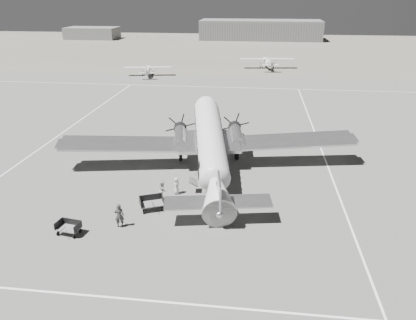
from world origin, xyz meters
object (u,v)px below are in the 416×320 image
object	(u,v)px
dc3_airliner	(211,146)
light_plane_left	(148,71)
hangar_main	(260,30)
passenger	(176,186)
ground_crew	(119,215)
light_plane_right	(267,63)
baggage_cart_near	(152,203)
baggage_cart_far	(69,228)
ramp_agent	(163,190)
shed_secondary	(92,33)

from	to	relation	value
dc3_airliner	light_plane_left	xyz separation A→B (m)	(-17.97, 45.59, -1.72)
hangar_main	passenger	world-z (taller)	hangar_main
dc3_airliner	ground_crew	bearing A→B (deg)	-128.86
light_plane_left	light_plane_right	distance (m)	26.37
hangar_main	dc3_airliner	bearing A→B (deg)	-91.97
baggage_cart_near	passenger	world-z (taller)	passenger
baggage_cart_far	ground_crew	world-z (taller)	ground_crew
dc3_airliner	passenger	world-z (taller)	dc3_airliner
light_plane_right	ground_crew	distance (m)	67.70
hangar_main	light_plane_left	bearing A→B (deg)	-107.12
light_plane_left	ramp_agent	world-z (taller)	light_plane_left
hangar_main	shed_secondary	distance (m)	60.22
dc3_airliner	baggage_cart_far	distance (m)	14.30
hangar_main	dc3_airliner	size ratio (longest dim) A/B	1.48
light_plane_left	baggage_cart_near	xyz separation A→B (m)	(14.25, -52.78, -0.46)
baggage_cart_far	passenger	world-z (taller)	passenger
hangar_main	ground_crew	distance (m)	127.24
light_plane_left	shed_secondary	bearing A→B (deg)	109.00
shed_secondary	light_plane_right	distance (m)	82.82
baggage_cart_near	ground_crew	xyz separation A→B (m)	(-1.65, -2.68, 0.38)
hangar_main	shed_secondary	world-z (taller)	hangar_main
shed_secondary	dc3_airliner	distance (m)	125.21
shed_secondary	baggage_cart_far	size ratio (longest dim) A/B	10.81
baggage_cart_near	light_plane_right	bearing A→B (deg)	57.84
dc3_airliner	baggage_cart_near	distance (m)	8.38
dc3_airliner	light_plane_left	world-z (taller)	dc3_airliner
dc3_airliner	ground_crew	world-z (taller)	dc3_airliner
shed_secondary	light_plane_right	world-z (taller)	shed_secondary
hangar_main	passenger	xyz separation A→B (m)	(-6.38, -121.29, -2.58)
hangar_main	baggage_cart_near	size ratio (longest dim) A/B	22.25
hangar_main	baggage_cart_far	world-z (taller)	hangar_main
baggage_cart_far	passenger	xyz separation A→B (m)	(6.23, 6.92, 0.25)
light_plane_right	ground_crew	bearing A→B (deg)	-106.70
passenger	baggage_cart_far	bearing A→B (deg)	136.58
light_plane_right	passenger	xyz separation A→B (m)	(-8.21, -61.19, -0.50)
light_plane_left	light_plane_right	bearing A→B (deg)	14.59
light_plane_left	baggage_cart_near	world-z (taller)	light_plane_left
light_plane_right	ramp_agent	xyz separation A→B (m)	(-9.12, -62.24, -0.45)
ground_crew	baggage_cart_far	bearing A→B (deg)	7.65
shed_secondary	light_plane_right	bearing A→B (deg)	-41.70
dc3_airliner	ramp_agent	size ratio (longest dim) A/B	18.36
light_plane_right	ramp_agent	size ratio (longest dim) A/B	7.61
light_plane_right	baggage_cart_far	size ratio (longest dim) A/B	7.08
baggage_cart_near	dc3_airliner	bearing A→B (deg)	38.97
dc3_airliner	baggage_cart_near	world-z (taller)	dc3_airliner
light_plane_left	passenger	world-z (taller)	light_plane_left
dc3_airliner	baggage_cart_far	xyz separation A→B (m)	(-8.58, -11.22, -2.24)
baggage_cart_near	ground_crew	size ratio (longest dim) A/B	1.04
dc3_airliner	passenger	distance (m)	5.29
light_plane_right	ramp_agent	world-z (taller)	light_plane_right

